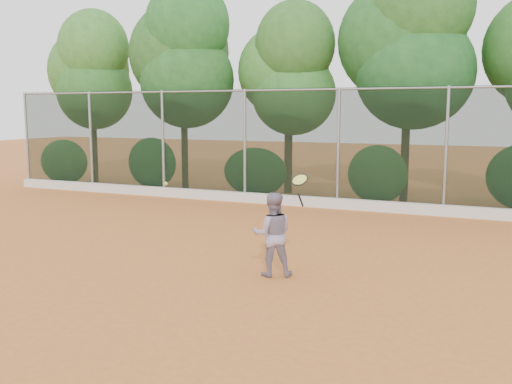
% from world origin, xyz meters
% --- Properties ---
extents(ground, '(80.00, 80.00, 0.00)m').
position_xyz_m(ground, '(0.00, 0.00, 0.00)').
color(ground, '#BA652C').
rests_on(ground, ground).
extents(concrete_curb, '(24.00, 0.20, 0.30)m').
position_xyz_m(concrete_curb, '(0.00, 6.82, 0.15)').
color(concrete_curb, beige).
rests_on(concrete_curb, ground).
extents(tennis_player, '(0.87, 0.80, 1.46)m').
position_xyz_m(tennis_player, '(0.87, -0.28, 0.73)').
color(tennis_player, gray).
rests_on(tennis_player, ground).
extents(chainlink_fence, '(24.09, 0.09, 3.50)m').
position_xyz_m(chainlink_fence, '(-0.00, 7.00, 1.86)').
color(chainlink_fence, black).
rests_on(chainlink_fence, ground).
extents(foliage_backdrop, '(23.70, 3.63, 7.55)m').
position_xyz_m(foliage_backdrop, '(-0.55, 8.98, 4.40)').
color(foliage_backdrop, '#3E2518').
rests_on(foliage_backdrop, ground).
extents(tennis_racket, '(0.32, 0.30, 0.57)m').
position_xyz_m(tennis_racket, '(1.36, -0.29, 1.66)').
color(tennis_racket, black).
rests_on(tennis_racket, ground).
extents(tennis_ball_in_flight, '(0.06, 0.06, 0.06)m').
position_xyz_m(tennis_ball_in_flight, '(-1.05, -0.61, 1.55)').
color(tennis_ball_in_flight, '#B9E333').
rests_on(tennis_ball_in_flight, ground).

